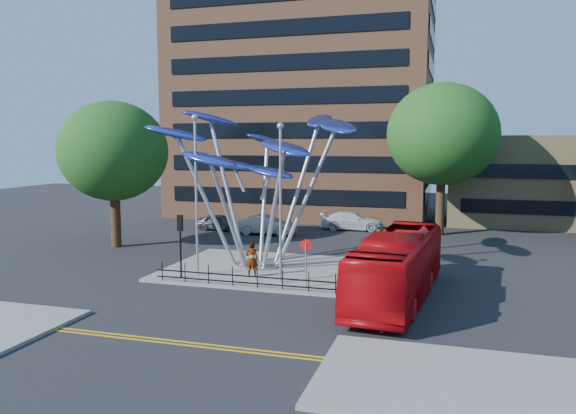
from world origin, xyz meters
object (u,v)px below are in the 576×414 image
(street_lamp_right, at_px, (280,188))
(parked_car_right, at_px, (352,221))
(traffic_light_island, at_px, (180,233))
(no_entry_sign_island, at_px, (306,255))
(parked_car_left, at_px, (220,222))
(red_bus, at_px, (398,266))
(street_lamp_left, at_px, (196,181))
(parked_car_mid, at_px, (266,225))
(tree_left, at_px, (113,151))
(tree_right, at_px, (442,134))
(pedestrian, at_px, (252,259))
(leaf_sculpture, at_px, (257,152))

(street_lamp_right, distance_m, parked_car_right, 19.91)
(traffic_light_island, bearing_deg, no_entry_sign_island, 0.13)
(no_entry_sign_island, height_order, parked_car_left, no_entry_sign_island)
(traffic_light_island, bearing_deg, red_bus, -1.91)
(street_lamp_left, relative_size, street_lamp_right, 1.06)
(red_bus, distance_m, parked_car_mid, 19.93)
(street_lamp_right, relative_size, traffic_light_island, 2.42)
(tree_left, relative_size, parked_car_right, 1.96)
(tree_right, relative_size, parked_car_right, 2.30)
(street_lamp_left, xyz_separation_m, traffic_light_island, (-0.50, -1.00, -2.74))
(tree_right, height_order, tree_left, tree_right)
(red_bus, relative_size, pedestrian, 5.97)
(leaf_sculpture, relative_size, street_lamp_right, 1.53)
(tree_left, relative_size, red_bus, 0.90)
(tree_right, bearing_deg, no_entry_sign_island, -107.12)
(pedestrian, distance_m, parked_car_left, 17.43)
(tree_right, xyz_separation_m, no_entry_sign_island, (-6.00, -19.48, -6.22))
(leaf_sculpture, height_order, pedestrian, leaf_sculpture)
(tree_left, distance_m, pedestrian, 15.16)
(tree_left, bearing_deg, street_lamp_left, -34.38)
(leaf_sculpture, bearing_deg, parked_car_right, 79.70)
(tree_left, height_order, parked_car_mid, tree_left)
(street_lamp_left, height_order, pedestrian, street_lamp_left)
(street_lamp_right, height_order, parked_car_left, street_lamp_right)
(no_entry_sign_island, relative_size, parked_car_left, 0.61)
(parked_car_left, bearing_deg, street_lamp_right, -146.11)
(tree_left, height_order, parked_car_left, tree_left)
(traffic_light_island, xyz_separation_m, pedestrian, (3.61, 1.29, -1.50))
(tree_left, xyz_separation_m, red_bus, (20.60, -7.89, -5.19))
(leaf_sculpture, relative_size, parked_car_left, 3.14)
(leaf_sculpture, distance_m, red_bus, 11.12)
(traffic_light_island, relative_size, pedestrian, 1.78)
(street_lamp_left, xyz_separation_m, street_lamp_right, (5.00, -0.50, -0.26))
(tree_left, bearing_deg, street_lamp_right, -25.77)
(pedestrian, xyz_separation_m, parked_car_right, (2.19, 18.64, -0.35))
(tree_left, distance_m, parked_car_right, 20.24)
(street_lamp_right, relative_size, pedestrian, 4.31)
(pedestrian, bearing_deg, tree_right, -133.03)
(tree_right, distance_m, street_lamp_right, 20.64)
(pedestrian, bearing_deg, no_entry_sign_island, 143.69)
(tree_right, relative_size, traffic_light_island, 3.54)
(parked_car_right, bearing_deg, red_bus, -170.11)
(pedestrian, bearing_deg, parked_car_mid, -89.98)
(no_entry_sign_island, distance_m, parked_car_mid, 17.19)
(street_lamp_right, distance_m, pedestrian, 4.48)
(tree_right, bearing_deg, parked_car_left, -170.49)
(street_lamp_left, relative_size, traffic_light_island, 2.57)
(tree_left, height_order, parked_car_right, tree_left)
(tree_left, xyz_separation_m, traffic_light_island, (9.00, -7.50, -4.18))
(traffic_light_island, relative_size, parked_car_right, 0.65)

